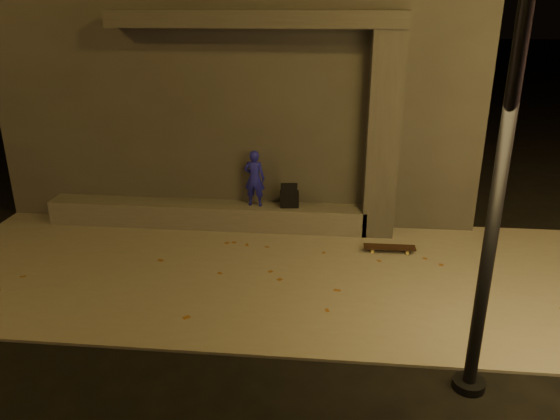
# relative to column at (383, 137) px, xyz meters

# --- Properties ---
(ground) EXTENTS (120.00, 120.00, 0.00)m
(ground) POSITION_rel_column_xyz_m (-1.70, -3.75, -1.84)
(ground) COLOR black
(ground) RESTS_ON ground
(sidewalk) EXTENTS (11.00, 4.40, 0.04)m
(sidewalk) POSITION_rel_column_xyz_m (-1.70, -1.75, -1.82)
(sidewalk) COLOR slate
(sidewalk) RESTS_ON ground
(building) EXTENTS (9.00, 5.10, 5.22)m
(building) POSITION_rel_column_xyz_m (-2.70, 2.74, 0.77)
(building) COLOR #3B3836
(building) RESTS_ON ground
(ledge) EXTENTS (6.00, 0.55, 0.45)m
(ledge) POSITION_rel_column_xyz_m (-3.20, 0.00, -1.58)
(ledge) COLOR #57544E
(ledge) RESTS_ON sidewalk
(column) EXTENTS (0.55, 0.55, 3.60)m
(column) POSITION_rel_column_xyz_m (0.00, 0.00, 0.00)
(column) COLOR #3B3836
(column) RESTS_ON sidewalk
(canopy) EXTENTS (5.00, 0.70, 0.28)m
(canopy) POSITION_rel_column_xyz_m (-2.20, 0.05, 1.94)
(canopy) COLOR #3B3836
(canopy) RESTS_ON column
(skateboarder) EXTENTS (0.41, 0.29, 1.05)m
(skateboarder) POSITION_rel_column_xyz_m (-2.27, 0.00, -0.82)
(skateboarder) COLOR #1A1AA9
(skateboarder) RESTS_ON ledge
(backpack) EXTENTS (0.37, 0.26, 0.48)m
(backpack) POSITION_rel_column_xyz_m (-1.62, 0.00, -1.18)
(backpack) COLOR black
(backpack) RESTS_ON ledge
(skateboard) EXTENTS (0.88, 0.23, 0.10)m
(skateboard) POSITION_rel_column_xyz_m (0.17, -0.83, -1.72)
(skateboard) COLOR black
(skateboard) RESTS_ON sidewalk
(street_lamp_0) EXTENTS (0.36, 0.36, 7.01)m
(street_lamp_0) POSITION_rel_column_xyz_m (0.77, -4.25, 2.15)
(street_lamp_0) COLOR black
(street_lamp_0) RESTS_ON ground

